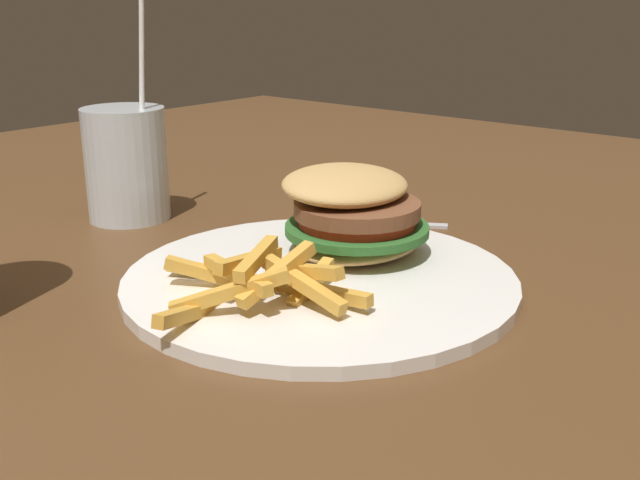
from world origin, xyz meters
TOP-DOWN VIEW (x-y plane):
  - dining_table at (0.00, 0.00)m, footprint 1.66×1.33m
  - meal_plate_near at (0.05, -0.18)m, footprint 0.31×0.31m
  - juice_glass at (0.04, 0.09)m, footprint 0.08×0.08m
  - spoon at (0.16, -0.08)m, footprint 0.10×0.14m

SIDE VIEW (x-z plane):
  - dining_table at x=0.00m, z-range 0.26..0.96m
  - spoon at x=0.16m, z-range 0.70..0.71m
  - meal_plate_near at x=0.05m, z-range 0.68..0.77m
  - juice_glass at x=0.04m, z-range 0.64..0.86m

